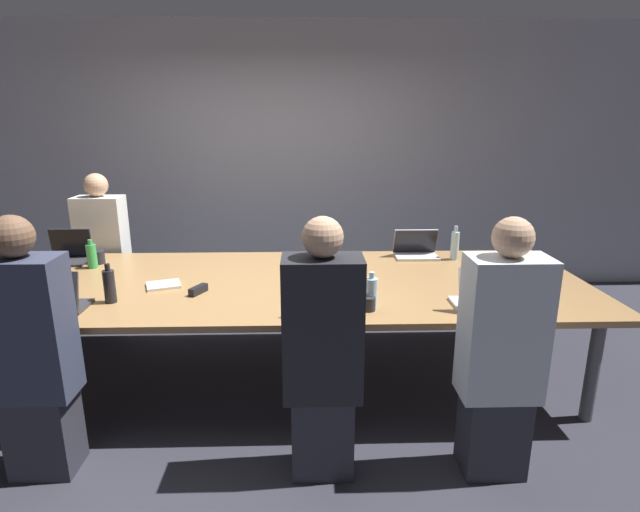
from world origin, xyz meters
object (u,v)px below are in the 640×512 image
(bottle_far_right, at_px, (455,245))
(person_near_midright, at_px, (322,355))
(person_near_right, at_px, (501,356))
(laptop_far_left, at_px, (69,252))
(cup_far_left, at_px, (99,257))
(bottle_near_left, at_px, (109,286))
(person_near_left, at_px, (31,355))
(stapler, at_px, (198,290))
(laptop_near_left, at_px, (55,300))
(laptop_near_midright, at_px, (327,305))
(laptop_near_right, at_px, (484,297))
(cup_near_right, at_px, (525,296))
(cup_near_left, at_px, (16,302))
(bottle_near_midright, at_px, (371,292))
(cup_near_midright, at_px, (369,304))
(person_far_left, at_px, (104,255))
(bottle_far_left, at_px, (92,256))
(laptop_far_right, at_px, (416,249))

(bottle_far_right, distance_m, person_near_midright, 1.89)
(person_near_right, relative_size, laptop_far_left, 4.31)
(person_near_right, xyz_separation_m, cup_far_left, (-2.60, 1.50, 0.12))
(laptop_far_left, bearing_deg, person_near_midright, -38.44)
(cup_far_left, distance_m, bottle_near_left, 0.96)
(person_near_left, bearing_deg, stapler, -134.26)
(person_near_midright, bearing_deg, laptop_near_left, -16.98)
(laptop_far_left, height_order, laptop_near_midright, laptop_far_left)
(laptop_near_right, distance_m, cup_near_right, 0.29)
(person_near_right, height_order, cup_near_left, person_near_right)
(person_near_right, height_order, bottle_near_midright, person_near_right)
(laptop_near_midright, relative_size, cup_near_midright, 3.81)
(person_far_left, relative_size, bottle_near_left, 5.59)
(bottle_near_midright, bearing_deg, bottle_far_right, 52.15)
(laptop_near_left, bearing_deg, person_near_left, 99.37)
(bottle_far_left, xyz_separation_m, person_near_left, (0.22, -1.32, -0.16))
(bottle_far_right, height_order, bottle_near_midright, bottle_far_right)
(cup_near_right, relative_size, cup_near_midright, 1.24)
(person_near_left, bearing_deg, cup_near_right, -170.07)
(cup_near_left, bearing_deg, person_near_right, -11.23)
(laptop_far_left, distance_m, stapler, 1.41)
(person_far_left, relative_size, bottle_far_left, 6.33)
(cup_near_left, bearing_deg, laptop_far_right, 22.67)
(laptop_near_midright, bearing_deg, person_near_midright, 83.84)
(laptop_near_right, bearing_deg, person_near_left, 9.39)
(laptop_far_right, bearing_deg, person_near_right, -86.88)
(person_near_right, xyz_separation_m, cup_near_right, (0.35, 0.55, 0.12))
(cup_far_left, bearing_deg, person_far_left, 107.79)
(laptop_near_left, bearing_deg, person_near_midright, 163.02)
(laptop_far_left, relative_size, bottle_far_right, 1.18)
(cup_near_left, bearing_deg, person_near_left, -55.81)
(laptop_far_left, xyz_separation_m, laptop_far_right, (2.77, 0.06, -0.01))
(person_far_left, xyz_separation_m, cup_near_midright, (2.14, -1.53, 0.11))
(cup_far_left, height_order, bottle_near_left, bottle_near_left)
(laptop_far_left, distance_m, person_near_midright, 2.49)
(person_far_left, xyz_separation_m, person_near_left, (0.37, -1.93, 0.01))
(person_far_left, height_order, bottle_near_midright, person_far_left)
(cup_far_left, bearing_deg, laptop_far_left, 164.81)
(cup_far_left, relative_size, person_near_left, 0.07)
(laptop_far_right, height_order, laptop_near_left, laptop_near_left)
(bottle_far_right, bearing_deg, cup_near_left, -160.95)
(cup_near_right, distance_m, bottle_near_midright, 0.95)
(bottle_far_right, relative_size, laptop_near_midright, 0.87)
(person_near_right, height_order, bottle_near_left, person_near_right)
(person_near_midright, bearing_deg, cup_near_right, -157.48)
(laptop_near_midright, height_order, person_near_left, person_near_left)
(laptop_near_left, bearing_deg, person_far_left, -78.56)
(cup_far_left, height_order, cup_near_left, cup_far_left)
(bottle_far_right, bearing_deg, stapler, -158.26)
(cup_far_left, height_order, laptop_near_left, laptop_near_left)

